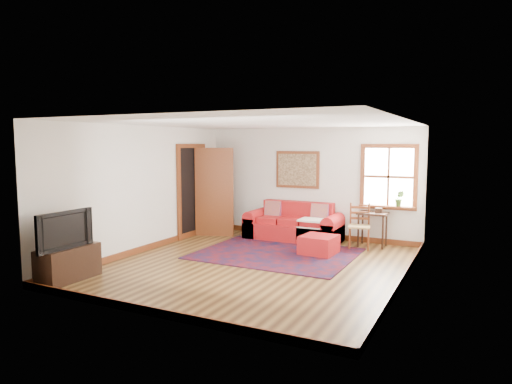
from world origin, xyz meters
The scene contains 13 objects.
ground centered at (0.00, 0.00, 0.00)m, with size 5.50×5.50×0.00m, color #3F2611.
room_envelope centered at (0.00, 0.02, 1.65)m, with size 5.04×5.54×2.52m.
window centered at (1.78, 2.70, 1.31)m, with size 1.18×0.20×1.38m.
doorway centered at (-2.21, 1.78, 1.07)m, with size 0.89×1.08×2.14m.
framed_artwork centered at (-0.30, 2.71, 1.55)m, with size 1.05×0.07×0.85m.
persian_rug centered at (-0.02, 0.91, 0.01)m, with size 2.95×2.36×0.02m, color #510B10.
red_leather_sofa centered at (-0.22, 2.33, 0.28)m, with size 2.13×0.88×0.83m.
red_ottoman centered at (0.73, 1.26, 0.18)m, with size 0.64×0.64×0.37m, color #AF1619.
side_table centered at (1.51, 2.41, 0.60)m, with size 0.60×0.45×0.72m.
ladder_back_chair centered at (1.30, 2.14, 0.50)m, with size 0.51×0.50×0.92m.
media_cabinet centered at (-2.27, -2.11, 0.27)m, with size 0.44×0.97×0.53m, color black.
television centered at (-2.25, -2.25, 0.83)m, with size 1.03×0.13×0.59m, color black.
candle_hurricane centered at (-2.22, -1.73, 0.62)m, with size 0.12×0.12×0.18m.
Camera 1 is at (3.51, -7.08, 2.14)m, focal length 32.00 mm.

